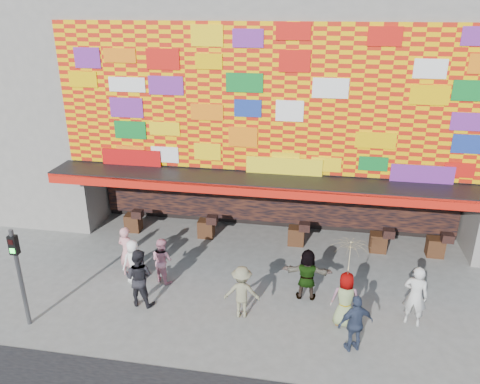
% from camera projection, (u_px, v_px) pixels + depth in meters
% --- Properties ---
extents(ground, '(90.00, 90.00, 0.00)m').
position_uv_depth(ground, '(251.00, 315.00, 13.76)').
color(ground, slate).
rests_on(ground, ground).
extents(shop_building, '(15.20, 9.40, 10.00)m').
position_uv_depth(shop_building, '(283.00, 89.00, 19.24)').
color(shop_building, gray).
rests_on(shop_building, ground).
extents(signal_left, '(0.22, 0.20, 3.00)m').
position_uv_depth(signal_left, '(18.00, 267.00, 12.69)').
color(signal_left, '#59595B').
rests_on(signal_left, ground).
extents(ped_a, '(0.86, 0.85, 1.50)m').
position_uv_depth(ped_a, '(134.00, 261.00, 15.15)').
color(ped_a, white).
rests_on(ped_a, ground).
extents(ped_b, '(0.75, 0.61, 1.79)m').
position_uv_depth(ped_b, '(127.00, 252.00, 15.43)').
color(ped_b, pink).
rests_on(ped_b, ground).
extents(ped_c, '(0.95, 0.77, 1.83)m').
position_uv_depth(ped_c, '(139.00, 277.00, 13.95)').
color(ped_c, black).
rests_on(ped_c, ground).
extents(ped_d, '(1.09, 0.69, 1.61)m').
position_uv_depth(ped_d, '(242.00, 292.00, 13.45)').
color(ped_d, gray).
rests_on(ped_d, ground).
extents(ped_e, '(1.05, 0.76, 1.65)m').
position_uv_depth(ped_e, '(355.00, 323.00, 12.10)').
color(ped_e, '#313C56').
rests_on(ped_e, ground).
extents(ped_f, '(1.54, 0.51, 1.65)m').
position_uv_depth(ped_f, '(307.00, 274.00, 14.27)').
color(ped_f, gray).
rests_on(ped_f, ground).
extents(ped_g, '(0.84, 0.58, 1.66)m').
position_uv_depth(ped_g, '(345.00, 299.00, 13.08)').
color(ped_g, gray).
rests_on(ped_g, ground).
extents(ped_h, '(0.77, 0.61, 1.84)m').
position_uv_depth(ped_h, '(415.00, 296.00, 13.07)').
color(ped_h, silver).
rests_on(ped_h, ground).
extents(ped_i, '(0.94, 0.87, 1.54)m').
position_uv_depth(ped_i, '(162.00, 260.00, 15.18)').
color(ped_i, pink).
rests_on(ped_i, ground).
extents(parasol, '(1.24, 1.26, 1.93)m').
position_uv_depth(parasol, '(350.00, 257.00, 12.56)').
color(parasol, '#FAEA9D').
rests_on(parasol, ground).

